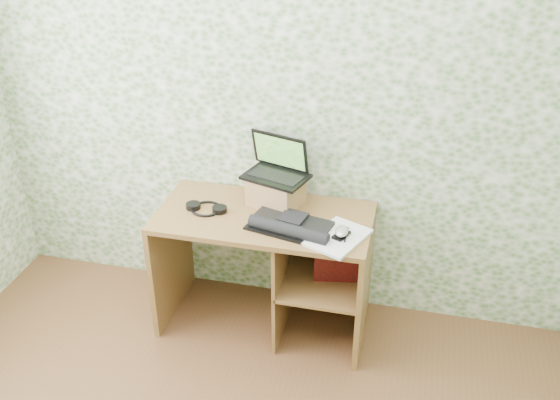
% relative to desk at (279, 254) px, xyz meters
% --- Properties ---
extents(wall_back, '(3.50, 0.00, 3.50)m').
position_rel_desk_xyz_m(wall_back, '(-0.08, 0.28, 0.82)').
color(wall_back, white).
rests_on(wall_back, ground).
extents(desk, '(1.20, 0.60, 0.75)m').
position_rel_desk_xyz_m(desk, '(0.00, 0.00, 0.00)').
color(desk, brown).
rests_on(desk, floor).
extents(riser, '(0.33, 0.30, 0.16)m').
position_rel_desk_xyz_m(riser, '(-0.04, 0.12, 0.35)').
color(riser, '#9D7646').
rests_on(riser, desk).
extents(laptop, '(0.40, 0.34, 0.23)m').
position_rel_desk_xyz_m(laptop, '(-0.04, 0.15, 0.49)').
color(laptop, black).
rests_on(laptop, riser).
extents(keyboard, '(0.50, 0.34, 0.07)m').
position_rel_desk_xyz_m(keyboard, '(0.10, -0.14, 0.29)').
color(keyboard, black).
rests_on(keyboard, desk).
extents(headphones, '(0.24, 0.18, 0.03)m').
position_rel_desk_xyz_m(headphones, '(-0.41, -0.05, 0.28)').
color(headphones, black).
rests_on(headphones, desk).
extents(notepad, '(0.35, 0.40, 0.02)m').
position_rel_desk_xyz_m(notepad, '(0.36, -0.17, 0.28)').
color(notepad, silver).
rests_on(notepad, desk).
extents(mouse, '(0.11, 0.13, 0.04)m').
position_rel_desk_xyz_m(mouse, '(0.38, -0.17, 0.30)').
color(mouse, silver).
rests_on(mouse, notepad).
extents(pen, '(0.01, 0.14, 0.01)m').
position_rel_desk_xyz_m(pen, '(0.40, -0.15, 0.29)').
color(pen, black).
rests_on(pen, notepad).
extents(red_box, '(0.26, 0.12, 0.29)m').
position_rel_desk_xyz_m(red_box, '(0.34, -0.03, 0.06)').
color(red_box, maroon).
rests_on(red_box, desk).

